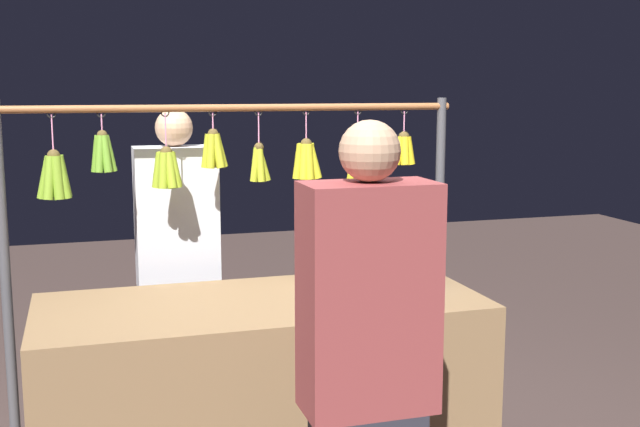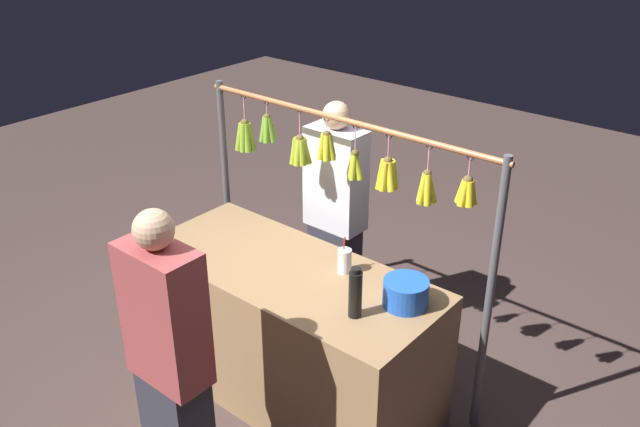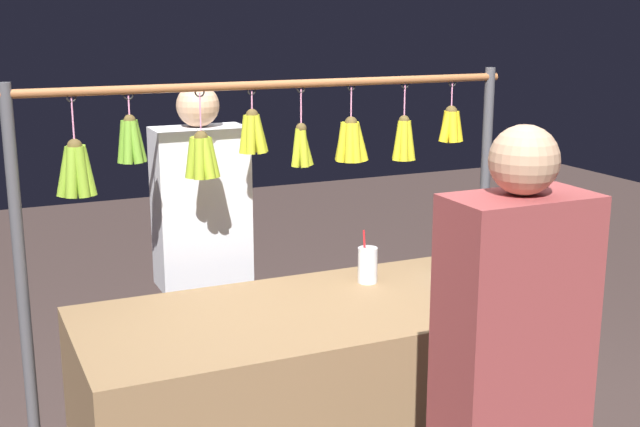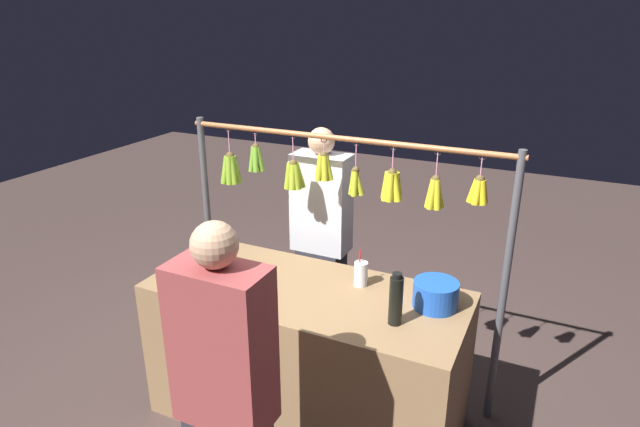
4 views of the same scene
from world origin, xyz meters
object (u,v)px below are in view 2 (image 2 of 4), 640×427
(vendor_person, at_px, (335,221))
(customer_person, at_px, (171,370))
(water_bottle, at_px, (355,293))
(blue_bucket, at_px, (406,293))
(drink_cup, at_px, (345,261))

(vendor_person, height_order, customer_person, customer_person)
(water_bottle, distance_m, customer_person, 0.94)
(blue_bucket, bearing_deg, drink_cup, -7.05)
(blue_bucket, height_order, drink_cup, drink_cup)
(water_bottle, distance_m, vendor_person, 1.17)
(blue_bucket, bearing_deg, water_bottle, 59.92)
(vendor_person, distance_m, customer_person, 1.68)
(water_bottle, xyz_separation_m, vendor_person, (0.79, -0.84, -0.20))
(water_bottle, bearing_deg, customer_person, 61.36)
(water_bottle, bearing_deg, drink_cup, -45.01)
(blue_bucket, height_order, vendor_person, vendor_person)
(blue_bucket, xyz_separation_m, vendor_person, (0.93, -0.60, -0.14))
(blue_bucket, relative_size, drink_cup, 1.12)
(customer_person, bearing_deg, vendor_person, -77.85)
(drink_cup, bearing_deg, vendor_person, -47.50)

